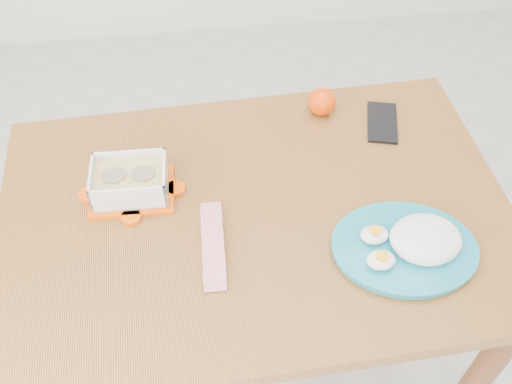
{
  "coord_description": "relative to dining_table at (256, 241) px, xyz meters",
  "views": [
    {
      "loc": [
        -0.16,
        -0.8,
        1.7
      ],
      "look_at": [
        -0.07,
        -0.05,
        0.81
      ],
      "focal_mm": 40.0,
      "sensor_mm": 36.0,
      "label": 1
    }
  ],
  "objects": [
    {
      "name": "ground",
      "position": [
        0.07,
        0.05,
        -0.64
      ],
      "size": [
        3.5,
        3.5,
        0.0
      ],
      "primitive_type": "plane",
      "color": "#B7B7B2",
      "rests_on": "ground"
    },
    {
      "name": "dining_table",
      "position": [
        0.0,
        0.0,
        0.0
      ],
      "size": [
        1.12,
        0.77,
        0.75
      ],
      "rotation": [
        0.0,
        0.0,
        0.04
      ],
      "color": "#A4682E",
      "rests_on": "ground"
    },
    {
      "name": "food_container",
      "position": [
        -0.26,
        0.08,
        0.15
      ],
      "size": [
        0.18,
        0.14,
        0.08
      ],
      "rotation": [
        0.0,
        0.0,
        -0.03
      ],
      "color": "#F55607",
      "rests_on": "dining_table"
    },
    {
      "name": "orange_fruit",
      "position": [
        0.2,
        0.29,
        0.15
      ],
      "size": [
        0.07,
        0.07,
        0.07
      ],
      "primitive_type": "sphere",
      "color": "#FF3E05",
      "rests_on": "dining_table"
    },
    {
      "name": "rice_plate",
      "position": [
        0.29,
        -0.14,
        0.14
      ],
      "size": [
        0.32,
        0.32,
        0.08
      ],
      "rotation": [
        0.0,
        0.0,
        -0.14
      ],
      "color": "teal",
      "rests_on": "dining_table"
    },
    {
      "name": "candy_bar",
      "position": [
        -0.1,
        -0.08,
        0.12
      ],
      "size": [
        0.05,
        0.18,
        0.02
      ],
      "primitive_type": "cube",
      "rotation": [
        0.0,
        0.0,
        1.54
      ],
      "color": "red",
      "rests_on": "dining_table"
    },
    {
      "name": "smartphone",
      "position": [
        0.34,
        0.23,
        0.12
      ],
      "size": [
        0.1,
        0.15,
        0.01
      ],
      "primitive_type": "cube",
      "rotation": [
        0.0,
        0.0,
        -0.24
      ],
      "color": "black",
      "rests_on": "dining_table"
    }
  ]
}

